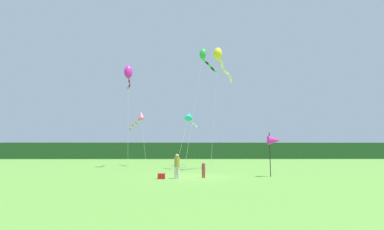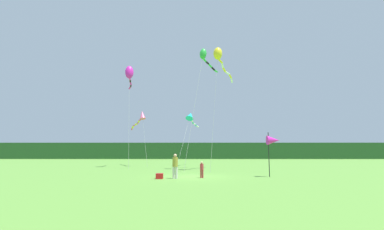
{
  "view_description": "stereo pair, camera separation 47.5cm",
  "coord_description": "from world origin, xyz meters",
  "px_view_note": "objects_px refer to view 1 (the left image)",
  "views": [
    {
      "loc": [
        -0.33,
        -20.93,
        1.89
      ],
      "look_at": [
        0.0,
        6.0,
        5.3
      ],
      "focal_mm": 26.38,
      "sensor_mm": 36.0,
      "label": 1
    },
    {
      "loc": [
        0.14,
        -20.93,
        1.89
      ],
      "look_at": [
        0.0,
        6.0,
        5.3
      ],
      "focal_mm": 26.38,
      "sensor_mm": 36.0,
      "label": 2
    }
  ],
  "objects_px": {
    "kite_rainbow": "(139,117)",
    "kite_green": "(204,56)",
    "person_adult": "(177,165)",
    "banner_flag_pole": "(274,141)",
    "kite_yellow": "(219,57)",
    "cooler_box": "(161,176)",
    "person_child": "(204,169)",
    "kite_magenta": "(128,73)",
    "kite_cyan": "(190,117)"
  },
  "relations": [
    {
      "from": "person_adult",
      "to": "banner_flag_pole",
      "type": "height_order",
      "value": "banner_flag_pole"
    },
    {
      "from": "person_child",
      "to": "banner_flag_pole",
      "type": "xyz_separation_m",
      "value": [
        5.27,
        0.8,
        1.98
      ]
    },
    {
      "from": "banner_flag_pole",
      "to": "kite_green",
      "type": "bearing_deg",
      "value": 120.31
    },
    {
      "from": "cooler_box",
      "to": "kite_rainbow",
      "type": "height_order",
      "value": "kite_rainbow"
    },
    {
      "from": "cooler_box",
      "to": "kite_rainbow",
      "type": "distance_m",
      "value": 17.28
    },
    {
      "from": "kite_green",
      "to": "kite_cyan",
      "type": "bearing_deg",
      "value": 103.11
    },
    {
      "from": "cooler_box",
      "to": "banner_flag_pole",
      "type": "xyz_separation_m",
      "value": [
        8.14,
        1.42,
        2.44
      ]
    },
    {
      "from": "banner_flag_pole",
      "to": "kite_magenta",
      "type": "bearing_deg",
      "value": 138.97
    },
    {
      "from": "person_adult",
      "to": "kite_rainbow",
      "type": "xyz_separation_m",
      "value": [
        -5.35,
        15.43,
        5.09
      ]
    },
    {
      "from": "person_child",
      "to": "banner_flag_pole",
      "type": "distance_m",
      "value": 5.69
    },
    {
      "from": "person_adult",
      "to": "banner_flag_pole",
      "type": "relative_size",
      "value": 0.52
    },
    {
      "from": "person_adult",
      "to": "cooler_box",
      "type": "height_order",
      "value": "person_adult"
    },
    {
      "from": "person_adult",
      "to": "kite_yellow",
      "type": "distance_m",
      "value": 13.6
    },
    {
      "from": "banner_flag_pole",
      "to": "person_child",
      "type": "bearing_deg",
      "value": -171.35
    },
    {
      "from": "kite_rainbow",
      "to": "kite_green",
      "type": "bearing_deg",
      "value": -38.76
    },
    {
      "from": "person_adult",
      "to": "person_child",
      "type": "distance_m",
      "value": 1.9
    },
    {
      "from": "kite_cyan",
      "to": "kite_magenta",
      "type": "bearing_deg",
      "value": -158.94
    },
    {
      "from": "person_child",
      "to": "kite_yellow",
      "type": "distance_m",
      "value": 13.22
    },
    {
      "from": "kite_cyan",
      "to": "kite_yellow",
      "type": "xyz_separation_m",
      "value": [
        2.97,
        -7.75,
        5.17
      ]
    },
    {
      "from": "person_adult",
      "to": "banner_flag_pole",
      "type": "bearing_deg",
      "value": 9.29
    },
    {
      "from": "person_adult",
      "to": "kite_green",
      "type": "height_order",
      "value": "kite_green"
    },
    {
      "from": "kite_rainbow",
      "to": "kite_cyan",
      "type": "bearing_deg",
      "value": 2.12
    },
    {
      "from": "kite_cyan",
      "to": "kite_yellow",
      "type": "bearing_deg",
      "value": -69.04
    },
    {
      "from": "person_adult",
      "to": "cooler_box",
      "type": "relative_size",
      "value": 3.49
    },
    {
      "from": "person_adult",
      "to": "person_child",
      "type": "bearing_deg",
      "value": 11.11
    },
    {
      "from": "person_child",
      "to": "kite_yellow",
      "type": "xyz_separation_m",
      "value": [
        2.04,
        7.54,
        10.66
      ]
    },
    {
      "from": "person_adult",
      "to": "kite_cyan",
      "type": "distance_m",
      "value": 16.52
    },
    {
      "from": "banner_flag_pole",
      "to": "kite_rainbow",
      "type": "height_order",
      "value": "kite_rainbow"
    },
    {
      "from": "kite_green",
      "to": "kite_yellow",
      "type": "distance_m",
      "value": 2.01
    },
    {
      "from": "cooler_box",
      "to": "banner_flag_pole",
      "type": "distance_m",
      "value": 8.62
    },
    {
      "from": "kite_green",
      "to": "kite_yellow",
      "type": "relative_size",
      "value": 1.04
    },
    {
      "from": "kite_green",
      "to": "person_child",
      "type": "bearing_deg",
      "value": -93.76
    },
    {
      "from": "kite_cyan",
      "to": "kite_green",
      "type": "bearing_deg",
      "value": -76.89
    },
    {
      "from": "kite_yellow",
      "to": "person_adult",
      "type": "bearing_deg",
      "value": -116.16
    },
    {
      "from": "person_child",
      "to": "kite_magenta",
      "type": "bearing_deg",
      "value": 123.19
    },
    {
      "from": "person_child",
      "to": "cooler_box",
      "type": "bearing_deg",
      "value": -167.94
    },
    {
      "from": "kite_cyan",
      "to": "kite_rainbow",
      "type": "bearing_deg",
      "value": -177.88
    },
    {
      "from": "kite_magenta",
      "to": "kite_rainbow",
      "type": "relative_size",
      "value": 1.73
    },
    {
      "from": "person_child",
      "to": "kite_cyan",
      "type": "relative_size",
      "value": 0.16
    },
    {
      "from": "kite_cyan",
      "to": "kite_rainbow",
      "type": "height_order",
      "value": "kite_rainbow"
    },
    {
      "from": "person_child",
      "to": "kite_rainbow",
      "type": "bearing_deg",
      "value": 115.53
    },
    {
      "from": "kite_rainbow",
      "to": "kite_yellow",
      "type": "bearing_deg",
      "value": -39.15
    },
    {
      "from": "person_adult",
      "to": "kite_green",
      "type": "xyz_separation_m",
      "value": [
        2.42,
        9.19,
        10.88
      ]
    },
    {
      "from": "kite_magenta",
      "to": "kite_yellow",
      "type": "bearing_deg",
      "value": -25.88
    },
    {
      "from": "kite_green",
      "to": "kite_yellow",
      "type": "xyz_separation_m",
      "value": [
        1.46,
        -1.28,
        -0.51
      ]
    },
    {
      "from": "person_adult",
      "to": "kite_yellow",
      "type": "relative_size",
      "value": 0.14
    },
    {
      "from": "person_child",
      "to": "cooler_box",
      "type": "height_order",
      "value": "person_child"
    },
    {
      "from": "cooler_box",
      "to": "kite_magenta",
      "type": "relative_size",
      "value": 0.04
    },
    {
      "from": "kite_cyan",
      "to": "person_adult",
      "type": "bearing_deg",
      "value": -93.34
    },
    {
      "from": "kite_green",
      "to": "kite_yellow",
      "type": "height_order",
      "value": "kite_green"
    }
  ]
}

